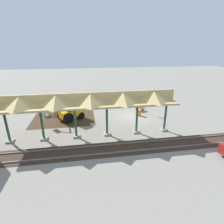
{
  "coord_description": "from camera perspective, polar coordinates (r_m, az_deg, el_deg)",
  "views": [
    {
      "loc": [
        6.59,
        22.0,
        9.23
      ],
      "look_at": [
        3.36,
        1.96,
        1.6
      ],
      "focal_mm": 28.0,
      "sensor_mm": 36.0,
      "label": 1
    }
  ],
  "objects": [
    {
      "name": "dirt_work_zone",
      "position": [
        25.23,
        -15.32,
        -1.62
      ],
      "size": [
        8.27,
        7.0,
        0.01
      ],
      "primitive_type": "cube",
      "color": "#42301E",
      "rests_on": "ground"
    },
    {
      "name": "traffic_barrel",
      "position": [
        25.04,
        8.78,
        -0.18
      ],
      "size": [
        0.56,
        0.56,
        0.9
      ],
      "primitive_type": "cylinder",
      "color": "orange",
      "rests_on": "ground"
    },
    {
      "name": "stop_sign",
      "position": [
        25.42,
        11.38,
        3.02
      ],
      "size": [
        0.7,
        0.35,
        2.39
      ],
      "color": "gray",
      "rests_on": "ground"
    },
    {
      "name": "platform_canopy",
      "position": [
        17.97,
        -7.08,
        4.06
      ],
      "size": [
        18.0,
        3.2,
        4.9
      ],
      "color": "#9E998E",
      "rests_on": "ground"
    },
    {
      "name": "dirt_mound",
      "position": [
        26.39,
        -17.54,
        -0.88
      ],
      "size": [
        5.08,
        5.08,
        1.4
      ],
      "primitive_type": "cone",
      "color": "#42301E",
      "rests_on": "ground"
    },
    {
      "name": "ground_plane",
      "position": [
        24.75,
        6.98,
        -1.46
      ],
      "size": [
        120.0,
        120.0,
        0.0
      ],
      "primitive_type": "plane",
      "color": "gray"
    },
    {
      "name": "backhoe",
      "position": [
        23.61,
        -13.41,
        0.3
      ],
      "size": [
        4.83,
        3.98,
        2.82
      ],
      "color": "#EAB214",
      "rests_on": "ground"
    },
    {
      "name": "rail_tracks",
      "position": [
        18.16,
        13.76,
        -10.51
      ],
      "size": [
        60.0,
        2.58,
        0.15
      ],
      "color": "slate",
      "rests_on": "ground"
    },
    {
      "name": "concrete_pipe",
      "position": [
        26.91,
        9.09,
        1.21
      ],
      "size": [
        1.45,
        1.31,
        0.83
      ],
      "color": "#9E9384",
      "rests_on": "ground"
    }
  ]
}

